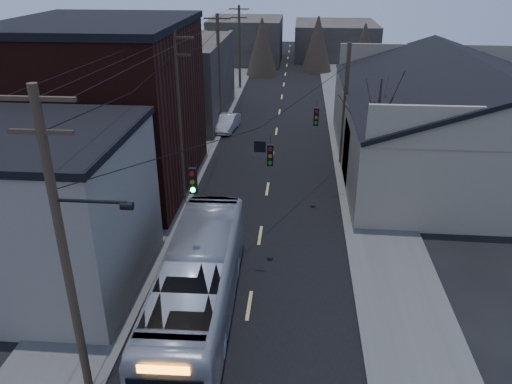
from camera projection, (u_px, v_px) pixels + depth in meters
road_surface at (275, 139)px, 41.08m from camera, size 9.00×110.00×0.02m
sidewalk_left at (197, 136)px, 41.57m from camera, size 4.00×110.00×0.12m
sidewalk_right at (355, 140)px, 40.56m from camera, size 4.00×110.00×0.12m
building_clapboard at (42, 214)px, 21.33m from camera, size 8.00×8.00×7.00m
building_brick at (106, 110)px, 30.72m from camera, size 10.00×12.00×10.00m
building_left_far at (176, 79)px, 45.78m from camera, size 9.00×14.00×7.00m
warehouse at (460, 130)px, 34.42m from camera, size 16.16×20.60×7.73m
building_far_left at (246, 40)px, 71.93m from camera, size 10.00×12.00×6.00m
building_far_right at (335, 40)px, 75.65m from camera, size 12.00×14.00×5.00m
bare_tree at (376, 139)px, 30.03m from camera, size 0.40×0.40×7.20m
utility_lines at (226, 96)px, 33.95m from camera, size 11.24×45.28×10.50m
bus at (198, 285)px, 19.86m from camera, size 2.94×11.49×3.18m
parked_car at (227, 123)px, 42.88m from camera, size 1.92×4.24×1.35m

